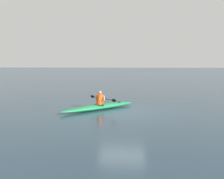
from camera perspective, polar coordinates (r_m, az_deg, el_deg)
ground_plane at (r=14.70m, az=2.18°, el=-4.94°), size 160.00×160.00×0.00m
kayak at (r=15.56m, az=-2.78°, el=-3.72°), size 4.22×3.96×0.31m
kayaker at (r=15.53m, az=-2.54°, el=-1.96°), size 1.68×1.82×0.78m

